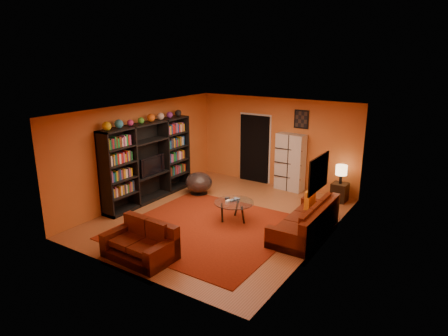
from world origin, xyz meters
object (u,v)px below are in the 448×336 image
Objects in this scene: sofa at (308,223)px; loveseat at (143,243)px; entertainment_unit at (149,162)px; tv at (150,165)px; table_lamp at (341,171)px; storage_cabinet at (290,162)px; side_table at (340,192)px; coffee_table at (234,204)px; bowl_chair at (199,183)px.

sofa and loveseat have the same top height.
tv is at bearing 2.03° from entertainment_unit.
tv is at bearing -148.38° from table_lamp.
storage_cabinet is 3.28× the size of side_table.
table_lamp is (4.35, 2.65, -0.20)m from entertainment_unit.
sofa is 2.48m from table_lamp.
tv is 0.94× the size of coffee_table.
tv reaches higher than loveseat.
storage_cabinet reaches higher than tv.
table_lamp is at bearing 57.52° from coffee_table.
side_table is at bearing -0.38° from storage_cabinet.
loveseat is (2.07, -2.42, -0.76)m from entertainment_unit.
entertainment_unit reaches higher than sofa.
tv reaches higher than sofa.
table_lamp is (-0.06, 2.41, 0.57)m from sofa.
entertainment_unit reaches higher than storage_cabinet.
tv reaches higher than side_table.
storage_cabinet reaches higher than bowl_chair.
loveseat reaches higher than side_table.
table_lamp reaches higher than bowl_chair.
table_lamp reaches higher than loveseat.
side_table is at bearing 24.13° from bowl_chair.
entertainment_unit is 3.95× the size of bowl_chair.
coffee_table is (0.60, 2.42, 0.14)m from loveseat.
loveseat reaches higher than coffee_table.
tv is at bearing -129.49° from storage_cabinet.
sofa is 3.67m from bowl_chair.
loveseat is at bearing -114.24° from side_table.
tv is 1.76× the size of table_lamp.
tv is at bearing -177.89° from sofa.
entertainment_unit reaches higher than bowl_chair.
entertainment_unit is 3.22× the size of coffee_table.
table_lamp reaches higher than side_table.
sofa is (4.36, 0.24, -0.69)m from tv.
side_table is 0.60m from table_lamp.
bowl_chair is (0.79, 1.08, -0.64)m from tv.
coffee_table is at bearing -122.48° from table_lamp.
sofa is at bearing 7.78° from coffee_table.
entertainment_unit is 6.02× the size of table_lamp.
entertainment_unit is at bearing -177.91° from sofa.
sofa is 2.41m from side_table.
coffee_table is 2.83m from storage_cabinet.
coffee_table is 3.17m from table_lamp.
sofa is at bearing -88.49° from side_table.
entertainment_unit is 2.14× the size of loveseat.
bowl_chair is (-3.57, 0.84, 0.04)m from sofa.
storage_cabinet is (-1.58, 2.56, 0.53)m from sofa.
sofa reaches higher than side_table.
storage_cabinet is (2.78, 2.80, -0.15)m from tv.
side_table is (-0.06, 2.41, -0.04)m from sofa.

